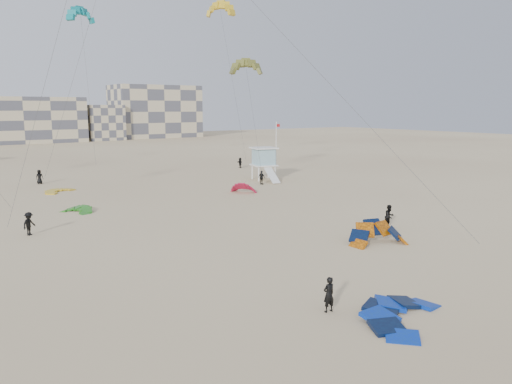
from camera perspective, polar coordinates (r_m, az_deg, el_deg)
ground at (r=23.38m, az=7.53°, el=-13.80°), size 320.00×320.00×0.00m
kite_ground_blue at (r=23.80m, az=16.33°, el=-13.69°), size 6.27×6.39×1.60m
kite_ground_orange at (r=35.52m, az=13.77°, el=-5.77°), size 5.16×5.17×4.16m
kite_ground_green at (r=47.62m, az=-19.74°, el=-2.16°), size 4.22×4.13×1.68m
kite_ground_red_far at (r=55.25m, az=-1.41°, el=-0.03°), size 4.04×4.01×2.93m
kite_ground_yellow at (r=59.57m, az=-21.62°, el=0.00°), size 4.68×4.73×0.59m
kitesurfer_main at (r=23.49m, az=8.31°, el=-11.51°), size 0.63×0.43×1.67m
kitesurfer_b at (r=40.18m, az=15.00°, el=-2.71°), size 0.90×0.71×1.82m
kitesurfer_c at (r=40.17m, az=-24.51°, el=-3.32°), size 1.27×1.20×1.73m
kitesurfer_d at (r=60.68m, az=0.65°, el=1.66°), size 0.66×1.07×1.70m
kitesurfer_e at (r=66.70m, az=-23.52°, el=1.60°), size 0.90×0.63×1.75m
kitesurfer_f at (r=77.55m, az=-1.83°, el=3.36°), size 0.67×1.53×1.60m
kite_fly_olive at (r=62.44m, az=-1.14°, el=13.97°), size 5.15×7.12×14.62m
kite_fly_yellow at (r=77.96m, az=-4.11°, el=20.01°), size 8.17×5.86×23.91m
kite_fly_teal_b at (r=78.31m, az=-19.40°, el=18.44°), size 5.09×5.10×22.42m
lifeguard_tower_near at (r=64.56m, az=0.89°, el=3.25°), size 3.58×6.10×4.21m
flagpole at (r=64.08m, az=2.33°, el=4.86°), size 0.61×0.09×7.49m
condo_mid at (r=147.83m, az=-25.55°, el=7.44°), size 32.00×16.00×12.00m
condo_east at (r=161.25m, az=-11.43°, el=8.99°), size 26.00×14.00×16.00m
condo_fill_right at (r=151.16m, az=-17.10°, el=7.59°), size 10.00×10.00×10.00m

